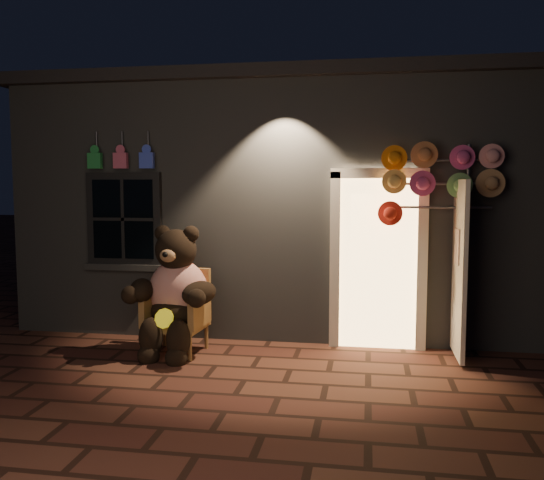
# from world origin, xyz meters

# --- Properties ---
(ground) EXTENTS (60.00, 60.00, 0.00)m
(ground) POSITION_xyz_m (0.00, 0.00, 0.00)
(ground) COLOR #552E20
(ground) RESTS_ON ground
(shop_building) EXTENTS (7.30, 5.95, 3.51)m
(shop_building) POSITION_xyz_m (0.00, 3.99, 1.74)
(shop_building) COLOR slate
(shop_building) RESTS_ON ground
(wicker_armchair) EXTENTS (0.73, 0.67, 0.98)m
(wicker_armchair) POSITION_xyz_m (-0.99, 0.91, 0.49)
(wicker_armchair) COLOR olive
(wicker_armchair) RESTS_ON ground
(teddy_bear) EXTENTS (1.14, 0.92, 1.58)m
(teddy_bear) POSITION_xyz_m (-1.00, 0.78, 0.72)
(teddy_bear) COLOR red
(teddy_bear) RESTS_ON ground
(hat_rack) EXTENTS (1.40, 0.22, 2.48)m
(hat_rack) POSITION_xyz_m (2.00, 1.28, 2.07)
(hat_rack) COLOR #59595E
(hat_rack) RESTS_ON ground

